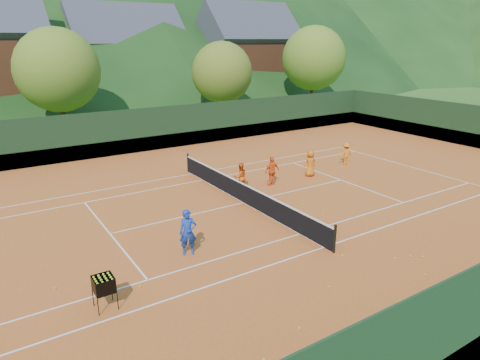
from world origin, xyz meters
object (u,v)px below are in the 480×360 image
student_a (240,177)px  student_d (346,154)px  coach (188,232)px  student_b (272,171)px  student_c (310,163)px  chalet_right (247,58)px  ball_hopper (104,285)px  tennis_net (244,193)px  chalet_mid (126,62)px

student_a → student_d: (8.10, 0.55, -0.05)m
coach → student_d: (13.39, 5.32, -0.16)m
student_a → student_b: student_b is taller
student_c → chalet_right: (14.55, 28.51, 4.49)m
ball_hopper → chalet_right: bearing=51.3°
chalet_right → student_c: bearing=-117.0°
student_b → student_d: student_b is taller
student_d → chalet_right: (11.10, 27.89, 4.55)m
ball_hopper → tennis_net: bearing=31.6°
student_b → tennis_net: (-2.67, -1.38, -0.28)m
tennis_net → chalet_right: 36.37m
student_b → student_a: bearing=-8.7°
student_b → tennis_net: student_b is taller
tennis_net → student_c: bearing=15.3°
student_a → tennis_net: size_ratio=0.12×
coach → student_b: coach is taller
ball_hopper → student_a: bearing=36.3°
tennis_net → ball_hopper: (-7.96, -4.89, 0.25)m
student_b → ball_hopper: (-10.63, -6.27, -0.03)m
student_c → ball_hopper: 14.84m
coach → student_c: (9.93, 4.71, -0.10)m
student_b → chalet_mid: chalet_mid is taller
student_b → coach: bearing=29.3°
tennis_net → chalet_mid: size_ratio=0.95×
student_c → tennis_net: size_ratio=0.12×
student_d → ball_hopper: (-16.86, -6.99, 0.06)m
student_b → student_d: size_ratio=1.13×
student_c → tennis_net: bearing=24.5°
student_c → coach: bearing=34.5°
student_c → chalet_right: bearing=-107.9°
student_b → student_d: 6.27m
student_b → chalet_right: 33.75m
coach → ball_hopper: bearing=-134.0°
student_d → student_c: bearing=20.4°
chalet_right → student_b: bearing=-121.2°
student_d → chalet_right: 30.36m
student_d → ball_hopper: size_ratio=1.38×
chalet_mid → student_c: bearing=-91.0°
ball_hopper → student_c: bearing=25.5°
student_c → student_b: bearing=11.5°
chalet_right → coach: bearing=-126.4°
student_b → student_c: size_ratio=1.04×
chalet_mid → student_d: bearing=-84.8°
ball_hopper → chalet_right: 44.93m
ball_hopper → chalet_mid: size_ratio=0.08×
student_a → chalet_right: (19.20, 28.44, 4.50)m
ball_hopper → chalet_right: size_ratio=0.08×
coach → student_a: bearing=62.3°
student_d → chalet_mid: (-2.90, 31.89, 4.28)m
ball_hopper → chalet_mid: (13.96, 38.88, 4.22)m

